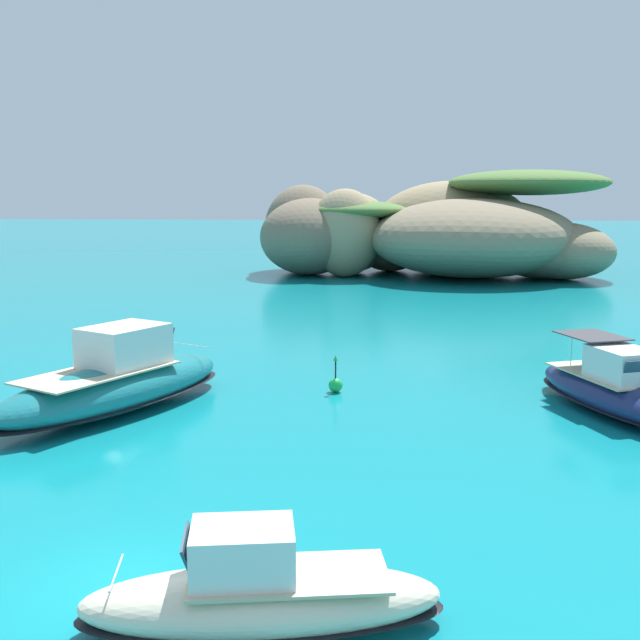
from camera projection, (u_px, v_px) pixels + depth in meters
name	position (u px, v px, depth m)	size (l,w,h in m)	color
ground_plane	(118.00, 584.00, 15.72)	(400.00, 400.00, 0.00)	#0F7F89
islet_large	(485.00, 232.00, 73.20)	(26.88, 27.07, 9.81)	#756651
islet_small	(334.00, 233.00, 74.69)	(18.14, 15.93, 8.45)	#756651
motorboat_cream	(260.00, 595.00, 14.00)	(6.89, 2.99, 1.97)	beige
motorboat_teal	(116.00, 384.00, 27.92)	(7.71, 10.58, 3.05)	#19727A
motorboat_navy	(614.00, 391.00, 27.72)	(5.05, 8.57, 2.58)	navy
channel_buoy	(336.00, 384.00, 30.68)	(0.56, 0.56, 1.48)	green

